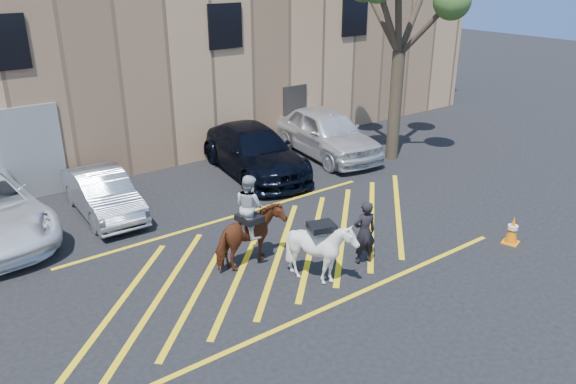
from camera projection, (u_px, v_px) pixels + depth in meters
ground at (272, 248)px, 14.02m from camera, size 90.00×90.00×0.00m
car_silver_sedan at (103, 194)px, 15.68m from camera, size 1.46×3.86×1.26m
car_blue_suv at (254, 151)px, 18.79m from camera, size 2.88×5.57×1.54m
car_white_suv at (326, 132)px, 20.49m from camera, size 2.69×5.28×1.72m
handler at (365, 232)px, 13.08m from camera, size 0.65×0.52×1.57m
warehouse at (91, 46)px, 21.52m from camera, size 32.42×10.20×7.30m
hatching_zone at (279, 253)px, 13.79m from camera, size 12.60×5.12×0.01m
mounted_bay at (250, 230)px, 12.90m from camera, size 1.79×0.98×2.26m
saddled_white at (321, 251)px, 12.30m from camera, size 1.56×1.66×1.51m
traffic_cone at (512, 230)px, 14.15m from camera, size 0.47×0.47×0.73m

